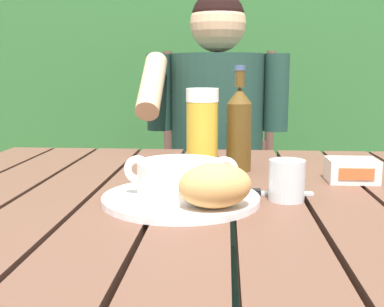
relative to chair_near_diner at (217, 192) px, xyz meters
name	(u,v)px	position (x,y,z in m)	size (l,w,h in m)	color
dining_table	(198,235)	(-0.02, -0.93, 0.15)	(1.18, 0.97, 0.74)	brown
hedge_backdrop	(263,43)	(0.23, 0.93, 0.62)	(3.53, 0.88, 2.67)	#2F632E
chair_near_diner	(217,192)	(0.00, 0.00, 0.00)	(0.45, 0.43, 1.05)	brown
person_eating	(216,143)	(0.00, -0.20, 0.22)	(0.48, 0.47, 1.23)	#1F3D33
serving_plate	(181,198)	(-0.05, -1.02, 0.25)	(0.28, 0.28, 0.01)	white
soup_bowl	(181,177)	(-0.05, -1.02, 0.28)	(0.20, 0.15, 0.07)	white
bread_roll	(215,186)	(0.01, -1.09, 0.29)	(0.14, 0.13, 0.07)	tan
beer_glass	(203,131)	(-0.02, -0.77, 0.34)	(0.07, 0.07, 0.19)	gold
beer_bottle	(239,127)	(0.06, -0.73, 0.34)	(0.06, 0.06, 0.24)	#553B15
water_glass_small	(287,180)	(0.14, -0.99, 0.28)	(0.06, 0.06, 0.07)	silver
butter_tub	(352,170)	(0.29, -0.83, 0.26)	(0.10, 0.08, 0.05)	white
table_knife	(259,193)	(0.09, -0.96, 0.24)	(0.17, 0.02, 0.01)	silver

